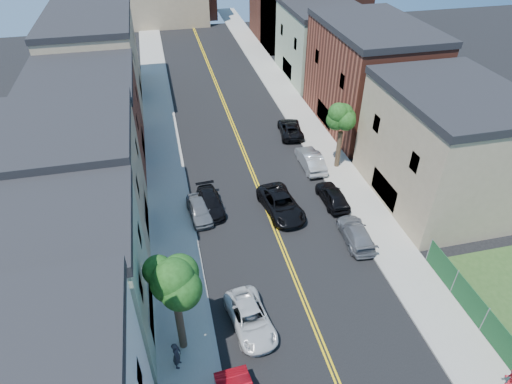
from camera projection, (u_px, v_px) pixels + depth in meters
sidewalk_left at (160, 134)px, 45.60m from camera, size 3.20×100.00×0.15m
sidewalk_right at (303, 119)px, 48.49m from camera, size 3.20×100.00×0.15m
curb_left at (177, 133)px, 45.92m from camera, size 0.30×100.00×0.15m
curb_right at (288, 120)px, 48.17m from camera, size 0.30×100.00×0.15m
bldg_left_palegrn at (58, 290)px, 23.20m from camera, size 9.00×8.00×8.50m
bldg_left_tan_near at (74, 190)px, 30.11m from camera, size 9.00×10.00×9.00m
bldg_left_brick at (88, 124)px, 39.02m from camera, size 9.00×12.00×8.00m
bldg_left_tan_far at (96, 63)px, 49.55m from camera, size 9.00×16.00×9.50m
bldg_right_tan at (443, 150)px, 34.45m from camera, size 9.00×12.00×9.00m
bldg_right_brick at (368, 78)px, 45.12m from camera, size 9.00×14.00×10.00m
bldg_right_palegrn at (321, 44)px, 56.53m from camera, size 9.00×12.00×8.50m
fence_right at (501, 342)px, 24.28m from camera, size 0.04×15.00×1.90m
tree_left_mid at (171, 267)px, 21.38m from camera, size 5.20×5.20×9.29m
tree_right_far at (344, 111)px, 37.29m from camera, size 4.40×4.40×8.03m
white_pickup at (250, 319)px, 26.05m from camera, size 2.75×5.02×1.33m
grey_car_left at (199, 210)px, 34.43m from camera, size 1.98×4.14×1.37m
black_car_left at (210, 203)px, 35.22m from camera, size 2.07×4.60×1.31m
grey_car_right at (356, 233)px, 32.21m from camera, size 2.22×4.76×1.35m
black_car_right at (333, 196)px, 35.87m from camera, size 1.85×4.35×1.47m
silver_car_right at (311, 160)px, 40.23m from camera, size 1.69×4.81×1.58m
dark_car_right_far at (290, 129)px, 45.39m from camera, size 2.85×5.10×1.35m
black_suv_lane at (281, 204)px, 34.87m from camera, size 3.21×5.80×1.54m
pedestrian_left at (177, 355)px, 23.59m from camera, size 0.64×0.80×1.91m
pedestrian_right at (509, 381)px, 22.49m from camera, size 1.01×0.88×1.75m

